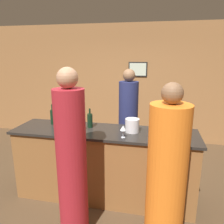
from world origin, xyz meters
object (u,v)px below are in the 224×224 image
guest_1 (166,181)px  wine_bottle_0 (53,117)px  bartender (128,127)px  guest_0 (72,163)px  wine_bottle_1 (90,120)px  ice_bucket (132,125)px

guest_1 → wine_bottle_0: (-1.68, 0.93, 0.32)m
bartender → guest_0: 1.58m
bartender → wine_bottle_1: bearing=54.7°
guest_1 → wine_bottle_0: bearing=151.1°
guest_0 → wine_bottle_1: size_ratio=6.94×
bartender → ice_bucket: (0.15, -0.73, 0.27)m
guest_1 → wine_bottle_0: 1.95m
bartender → ice_bucket: bearing=101.9°
guest_0 → ice_bucket: (0.57, 0.80, 0.22)m
wine_bottle_0 → ice_bucket: 1.23m
wine_bottle_0 → wine_bottle_1: 0.61m
bartender → guest_1: size_ratio=1.01×
guest_0 → ice_bucket: size_ratio=10.13×
wine_bottle_0 → wine_bottle_1: (0.60, -0.04, -0.01)m
bartender → guest_0: size_ratio=0.95×
bartender → wine_bottle_0: bearing=30.3°
ice_bucket → guest_0: bearing=-125.4°
guest_1 → wine_bottle_1: 1.43m
wine_bottle_0 → wine_bottle_1: wine_bottle_0 is taller
guest_0 → bartender: bearing=74.7°
guest_1 → wine_bottle_1: guest_1 is taller
bartender → ice_bucket: size_ratio=9.59×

